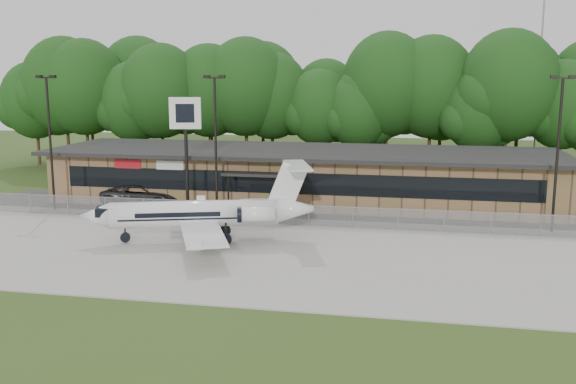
% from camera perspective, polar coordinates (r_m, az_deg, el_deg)
% --- Properties ---
extents(ground, '(160.00, 160.00, 0.00)m').
position_cam_1_polar(ground, '(30.41, -6.68, -9.40)').
color(ground, '#384F1C').
rests_on(ground, ground).
extents(apron, '(64.00, 18.00, 0.08)m').
position_cam_1_polar(apron, '(37.72, -2.94, -5.34)').
color(apron, '#9E9B93').
rests_on(apron, ground).
extents(parking_lot, '(50.00, 9.00, 0.06)m').
position_cam_1_polar(parking_lot, '(48.63, 0.38, -1.75)').
color(parking_lot, '#383835').
rests_on(parking_lot, ground).
extents(terminal, '(41.00, 11.65, 4.30)m').
position_cam_1_polar(terminal, '(52.53, 1.30, 1.54)').
color(terminal, '#8D6546').
rests_on(terminal, ground).
extents(fence, '(46.00, 0.04, 1.52)m').
position_cam_1_polar(fence, '(44.16, -0.72, -2.01)').
color(fence, gray).
rests_on(fence, ground).
extents(treeline, '(72.00, 12.00, 15.00)m').
position_cam_1_polar(treeline, '(69.82, 3.93, 8.10)').
color(treeline, '#163D13').
rests_on(treeline, ground).
extents(radio_mast, '(0.20, 0.20, 25.00)m').
position_cam_1_polar(radio_mast, '(76.33, 21.54, 11.36)').
color(radio_mast, gray).
rests_on(radio_mast, ground).
extents(light_pole_left, '(1.55, 0.30, 10.23)m').
position_cam_1_polar(light_pole_left, '(51.53, -20.42, 4.97)').
color(light_pole_left, black).
rests_on(light_pole_left, ground).
extents(light_pole_mid, '(1.55, 0.30, 10.23)m').
position_cam_1_polar(light_pole_mid, '(46.07, -6.46, 4.99)').
color(light_pole_mid, black).
rests_on(light_pole_mid, ground).
extents(light_pole_right, '(1.55, 0.30, 10.23)m').
position_cam_1_polar(light_pole_right, '(44.81, 22.90, 4.09)').
color(light_pole_right, black).
rests_on(light_pole_right, ground).
extents(business_jet, '(14.44, 12.95, 4.91)m').
position_cam_1_polar(business_jet, '(39.93, -7.48, -1.99)').
color(business_jet, white).
rests_on(business_jet, ground).
extents(suv, '(6.52, 3.25, 1.77)m').
position_cam_1_polar(suv, '(52.10, -12.80, -0.23)').
color(suv, '#323235').
rests_on(suv, ground).
extents(pole_sign, '(2.27, 0.72, 8.67)m').
position_cam_1_polar(pole_sign, '(47.05, -9.10, 5.84)').
color(pole_sign, black).
rests_on(pole_sign, ground).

